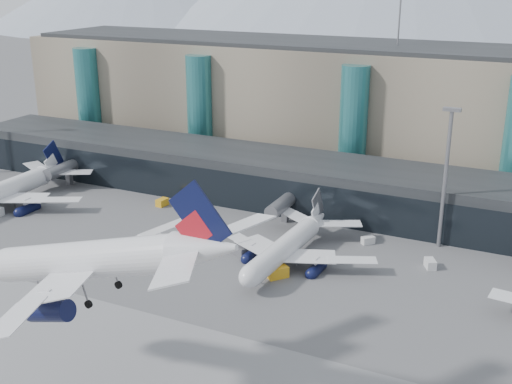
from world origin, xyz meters
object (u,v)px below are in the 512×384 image
(lightmast_mid, at_px, (446,171))
(veh_h, at_px, (278,272))
(jet_parked_mid, at_px, (292,237))
(veh_d, at_px, (368,240))
(veh_g, at_px, (430,264))
(hero_jet, at_px, (108,251))
(jet_parked_left, at_px, (13,182))
(veh_c, at_px, (240,251))
(veh_b, at_px, (162,202))

(lightmast_mid, relative_size, veh_h, 7.64)
(jet_parked_mid, bearing_deg, lightmast_mid, -51.41)
(jet_parked_mid, relative_size, veh_h, 9.76)
(veh_d, xyz_separation_m, veh_g, (12.33, -5.31, 0.08))
(jet_parked_mid, distance_m, veh_d, 16.03)
(hero_jet, distance_m, jet_parked_left, 78.40)
(jet_parked_left, distance_m, veh_g, 88.17)
(veh_c, bearing_deg, lightmast_mid, 59.74)
(lightmast_mid, xyz_separation_m, veh_b, (-57.27, -3.86, -13.65))
(jet_parked_mid, relative_size, veh_c, 10.00)
(veh_c, bearing_deg, veh_d, 65.71)
(jet_parked_mid, bearing_deg, veh_c, 111.93)
(hero_jet, height_order, veh_g, hero_jet)
(lightmast_mid, height_order, jet_parked_mid, lightmast_mid)
(jet_parked_left, relative_size, veh_b, 14.00)
(lightmast_mid, relative_size, veh_d, 10.73)
(jet_parked_left, height_order, jet_parked_mid, jet_parked_left)
(hero_jet, height_order, veh_c, hero_jet)
(lightmast_mid, bearing_deg, veh_b, -176.14)
(jet_parked_mid, distance_m, veh_g, 23.86)
(veh_b, bearing_deg, jet_parked_left, 117.01)
(jet_parked_mid, xyz_separation_m, veh_h, (0.94, -7.98, -3.06))
(lightmast_mid, bearing_deg, hero_jet, -112.58)
(hero_jet, height_order, jet_parked_left, hero_jet)
(hero_jet, bearing_deg, lightmast_mid, 69.40)
(lightmast_mid, distance_m, veh_d, 18.74)
(jet_parked_mid, distance_m, veh_h, 8.60)
(veh_c, xyz_separation_m, veh_g, (31.27, 9.40, -0.15))
(hero_jet, relative_size, jet_parked_mid, 1.14)
(lightmast_mid, relative_size, hero_jet, 0.69)
(veh_h, bearing_deg, veh_c, 102.27)
(jet_parked_left, relative_size, veh_g, 14.27)
(jet_parked_mid, xyz_separation_m, veh_c, (-8.51, -2.98, -3.08))
(veh_d, height_order, veh_g, veh_g)
(hero_jet, relative_size, veh_c, 11.37)
(veh_c, distance_m, veh_d, 23.98)
(veh_g, height_order, veh_h, veh_h)
(hero_jet, bearing_deg, veh_h, 85.82)
(veh_b, xyz_separation_m, veh_g, (57.67, -5.92, -0.01))
(veh_g, bearing_deg, lightmast_mid, 155.19)
(jet_parked_left, bearing_deg, lightmast_mid, -80.47)
(jet_parked_left, xyz_separation_m, veh_d, (75.57, 11.02, -3.84))
(hero_jet, relative_size, veh_d, 15.57)
(jet_parked_mid, bearing_deg, veh_h, -170.62)
(veh_d, xyz_separation_m, veh_h, (-9.48, -19.71, 0.24))
(veh_d, relative_size, veh_h, 0.71)
(veh_b, bearing_deg, jet_parked_mid, -103.50)
(lightmast_mid, distance_m, hero_jet, 66.31)
(veh_b, relative_size, veh_d, 1.11)
(veh_d, distance_m, veh_h, 21.87)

